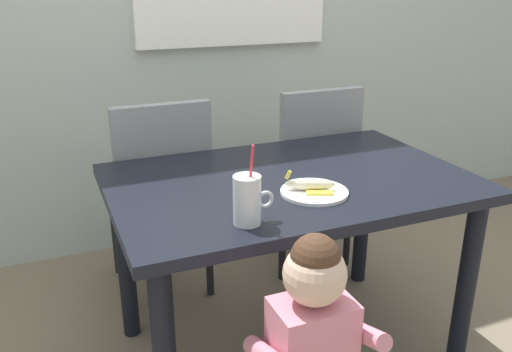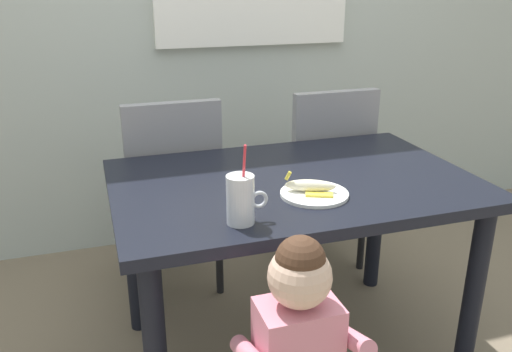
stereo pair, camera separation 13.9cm
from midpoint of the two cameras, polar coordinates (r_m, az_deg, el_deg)
The scene contains 8 objects.
ground_plane at distance 2.33m, azimuth 1.47°, elevation -17.94°, with size 24.00×24.00×0.00m, color #7A6B56.
dining_table at distance 1.99m, azimuth 1.64°, elevation -3.16°, with size 1.31×0.86×0.76m.
dining_chair_left at distance 2.48m, azimuth -11.82°, elevation -1.38°, with size 0.44×0.45×0.96m.
dining_chair_right at distance 2.70m, azimuth 4.18°, elevation 0.89°, with size 0.44×0.45×0.96m.
toddler_standing at distance 1.52m, azimuth 3.32°, elevation -17.02°, with size 0.33×0.24×0.84m.
milk_cup at distance 1.57m, azimuth -3.45°, elevation -2.90°, with size 0.13×0.08×0.25m.
snack_plate at distance 1.80m, azimuth 4.08°, elevation -1.76°, with size 0.23×0.23×0.01m, color white.
peeled_banana at distance 1.80m, azimuth 3.71°, elevation -0.95°, with size 0.17×0.14×0.07m.
Camera 1 is at (-0.82, -1.63, 1.45)m, focal length 37.31 mm.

